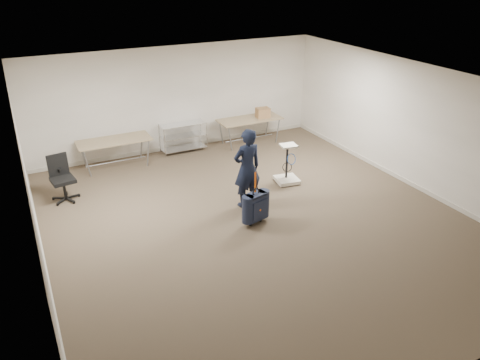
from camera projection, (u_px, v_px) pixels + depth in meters
ground at (256, 220)px, 9.47m from camera, size 9.00×9.00×0.00m
room_shell at (227, 191)px, 10.56m from camera, size 8.00×9.00×9.00m
folding_table_left at (114, 142)px, 11.60m from camera, size 1.80×0.75×0.73m
folding_table_right at (250, 120)px, 13.13m from camera, size 1.80×0.75×0.73m
wire_shelf at (183, 136)px, 12.67m from camera, size 1.22×0.47×0.80m
person at (247, 168)px, 9.70m from camera, size 0.65×0.44×1.72m
suitcase at (256, 207)px, 9.20m from camera, size 0.45×0.33×1.13m
office_chair at (64, 187)px, 10.17m from camera, size 0.61×0.61×1.01m
equipment_cart at (287, 173)px, 10.98m from camera, size 0.59×0.59×0.95m
cardboard_box at (263, 113)px, 13.15m from camera, size 0.39×0.31×0.27m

